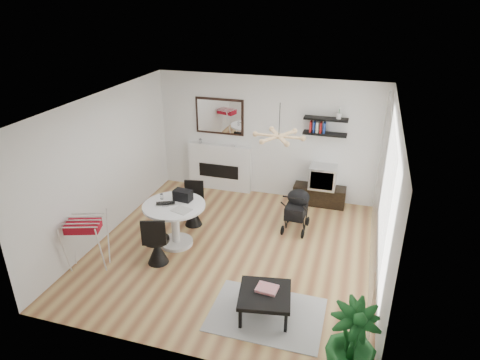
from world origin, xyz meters
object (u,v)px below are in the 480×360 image
(tv_console, at_px, (319,195))
(stroller, at_px, (297,211))
(fireplace, at_px, (220,162))
(coffee_table, at_px, (265,295))
(potted_plant, at_px, (352,343))
(dining_table, at_px, (175,218))
(drying_rack, at_px, (87,242))
(crt_tv, at_px, (323,177))

(tv_console, height_order, stroller, stroller)
(fireplace, bearing_deg, coffee_table, -62.34)
(coffee_table, xyz_separation_m, potted_plant, (1.24, -0.76, 0.19))
(fireplace, distance_m, dining_table, 2.53)
(stroller, bearing_deg, tv_console, 78.13)
(fireplace, bearing_deg, drying_rack, -106.63)
(tv_console, relative_size, coffee_table, 1.31)
(fireplace, bearing_deg, dining_table, -89.53)
(crt_tv, xyz_separation_m, drying_rack, (-3.48, -3.48, -0.17))
(coffee_table, bearing_deg, stroller, 89.82)
(tv_console, height_order, potted_plant, potted_plant)
(dining_table, bearing_deg, coffee_table, -34.13)
(fireplace, height_order, tv_console, fireplace)
(fireplace, height_order, stroller, fireplace)
(crt_tv, bearing_deg, drying_rack, -134.95)
(fireplace, distance_m, tv_console, 2.40)
(fireplace, xyz_separation_m, crt_tv, (2.40, -0.13, -0.02))
(fireplace, distance_m, drying_rack, 3.78)
(crt_tv, xyz_separation_m, stroller, (-0.35, -1.19, -0.28))
(stroller, distance_m, coffee_table, 2.58)
(stroller, bearing_deg, fireplace, 149.64)
(potted_plant, bearing_deg, stroller, 110.20)
(tv_console, bearing_deg, stroller, -104.26)
(coffee_table, bearing_deg, fireplace, 117.66)
(drying_rack, relative_size, coffee_table, 1.10)
(fireplace, distance_m, coffee_table, 4.41)
(fireplace, height_order, drying_rack, fireplace)
(coffee_table, bearing_deg, potted_plant, -31.67)
(coffee_table, relative_size, potted_plant, 0.79)
(potted_plant, bearing_deg, crt_tv, 101.01)
(crt_tv, relative_size, dining_table, 0.50)
(crt_tv, bearing_deg, potted_plant, -78.99)
(stroller, bearing_deg, crt_tv, 76.05)
(crt_tv, bearing_deg, tv_console, 175.86)
(fireplace, height_order, coffee_table, fireplace)
(fireplace, xyz_separation_m, potted_plant, (3.28, -4.66, -0.15))
(tv_console, relative_size, potted_plant, 1.04)
(crt_tv, bearing_deg, dining_table, -134.80)
(tv_console, height_order, drying_rack, drying_rack)
(drying_rack, bearing_deg, fireplace, 55.00)
(coffee_table, bearing_deg, tv_console, 85.29)
(crt_tv, bearing_deg, fireplace, 176.85)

